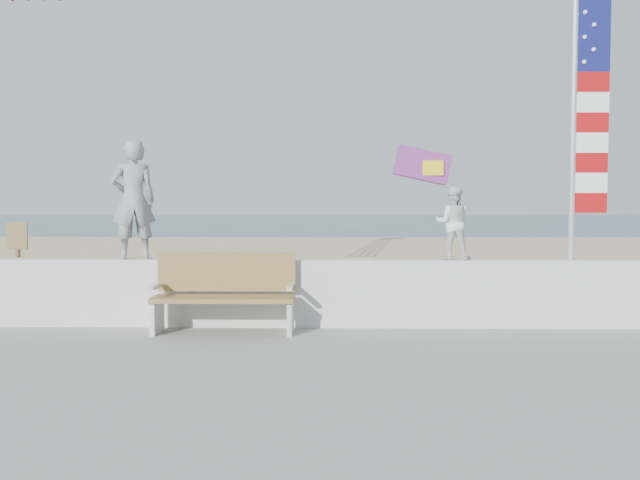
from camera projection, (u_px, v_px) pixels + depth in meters
The scene contains 9 objects.
ground at pixel (297, 376), 7.14m from camera, with size 220.00×220.00×0.00m, color #324F65.
sand at pixel (318, 279), 16.12m from camera, with size 90.00×40.00×0.08m, color tan.
seawall at pixel (305, 293), 9.10m from camera, with size 30.00×0.35×0.90m, color silver.
adult at pixel (133, 200), 9.09m from camera, with size 0.58×0.38×1.60m, color gray.
child at pixel (453, 223), 9.01m from camera, with size 0.47×0.37×0.98m, color silver.
bench at pixel (225, 292), 8.67m from camera, with size 1.80×0.57×1.00m.
flag at pixel (583, 115), 8.90m from camera, with size 0.50×0.08×3.50m.
parafoil_kite at pixel (424, 166), 10.50m from camera, with size 0.92×0.32×0.62m.
sign at pixel (18, 261), 10.50m from camera, with size 0.32×0.07×1.46m.
Camera 1 is at (0.39, -7.05, 1.81)m, focal length 38.00 mm.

